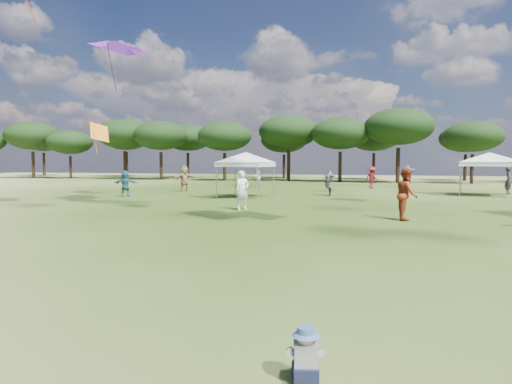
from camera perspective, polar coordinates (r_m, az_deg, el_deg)
tree_line at (r=49.21m, az=17.29°, el=7.69°), size 108.78×17.63×7.77m
tent_left at (r=25.27m, az=-1.37°, el=5.04°), size 5.55×5.55×2.97m
tent_right at (r=30.30m, az=28.70°, el=4.42°), size 6.64×6.64×3.00m
toddler at (r=4.33m, az=6.63°, el=-21.07°), size 0.40×0.43×0.55m
festival_crowd at (r=28.00m, az=13.10°, el=1.43°), size 30.70×22.99×1.91m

